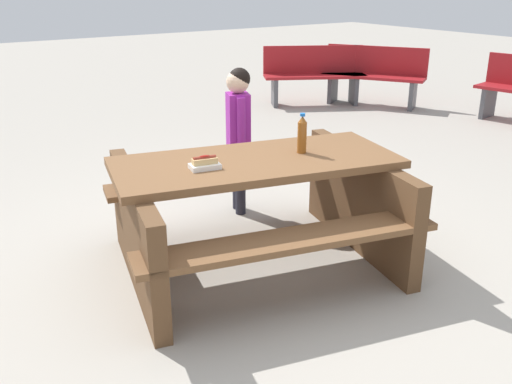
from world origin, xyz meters
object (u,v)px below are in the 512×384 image
(hotdog_tray, at_px, (205,164))
(child_in_coat, at_px, (238,122))
(soda_bottle, at_px, (302,135))
(park_bench_far, at_px, (314,74))
(park_bench_near, at_px, (374,75))
(picnic_table, at_px, (256,203))

(hotdog_tray, xyz_separation_m, child_in_coat, (-0.78, -0.84, -0.03))
(soda_bottle, bearing_deg, park_bench_far, -130.76)
(child_in_coat, relative_size, park_bench_near, 0.79)
(picnic_table, relative_size, park_bench_far, 1.38)
(picnic_table, distance_m, park_bench_far, 5.20)
(park_bench_near, bearing_deg, soda_bottle, 39.36)
(picnic_table, bearing_deg, park_bench_near, -143.29)
(park_bench_far, bearing_deg, child_in_coat, 42.24)
(picnic_table, xyz_separation_m, park_bench_far, (-3.61, -3.75, 0.00))
(soda_bottle, relative_size, hotdog_tray, 1.33)
(picnic_table, xyz_separation_m, soda_bottle, (-0.32, 0.06, 0.43))
(hotdog_tray, bearing_deg, park_bench_near, -145.60)
(park_bench_near, relative_size, park_bench_far, 0.98)
(soda_bottle, distance_m, park_bench_near, 5.16)
(picnic_table, relative_size, hotdog_tray, 10.55)
(hotdog_tray, height_order, park_bench_far, park_bench_far)
(soda_bottle, relative_size, park_bench_far, 0.17)
(soda_bottle, bearing_deg, hotdog_tray, -5.76)
(park_bench_near, height_order, park_bench_far, same)
(picnic_table, relative_size, soda_bottle, 7.93)
(park_bench_near, bearing_deg, child_in_coat, 31.18)
(park_bench_far, bearing_deg, picnic_table, 46.14)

